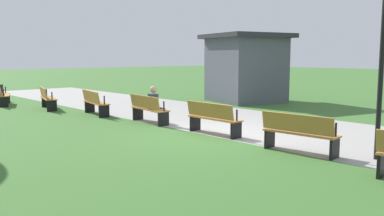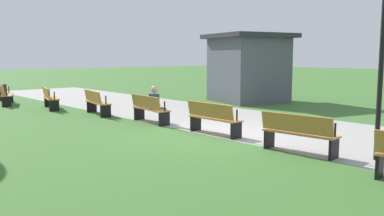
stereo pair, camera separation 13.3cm
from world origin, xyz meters
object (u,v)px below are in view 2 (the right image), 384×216
at_px(bench_1, 49,98).
at_px(bench_4, 213,118).
at_px(bench_5, 298,133).
at_px(kiosk, 248,67).
at_px(bench_0, 6,94).
at_px(bench_3, 149,108).
at_px(lamp_post, 384,21).
at_px(trash_bin, 2,92).
at_px(bench_2, 96,102).
at_px(person_seated, 157,104).

distance_m(bench_1, bench_4, 8.35).
bearing_deg(bench_5, kiosk, 131.83).
distance_m(bench_0, bench_3, 8.35).
distance_m(bench_4, lamp_post, 4.81).
height_order(trash_bin, kiosk, kiosk).
bearing_deg(kiosk, bench_2, -80.75).
bearing_deg(lamp_post, kiosk, 144.74).
bearing_deg(trash_bin, person_seated, 8.44).
relative_size(bench_4, trash_bin, 2.15).
height_order(bench_0, person_seated, person_seated).
bearing_deg(bench_3, lamp_post, 11.34).
xyz_separation_m(bench_4, person_seated, (-2.55, -0.00, 0.17)).
xyz_separation_m(bench_1, lamp_post, (12.43, 1.75, 2.34)).
bearing_deg(bench_2, bench_5, 12.88).
bearing_deg(bench_4, bench_0, -169.73).
bearing_deg(bench_1, bench_2, 28.31).
distance_m(bench_0, lamp_post, 15.49).
relative_size(bench_1, person_seated, 1.46).
height_order(bench_5, person_seated, person_seated).
distance_m(bench_2, trash_bin, 7.43).
height_order(bench_4, kiosk, kiosk).
bearing_deg(bench_3, bench_2, -167.14).
bearing_deg(bench_5, lamp_post, 23.56).
bearing_deg(lamp_post, bench_2, -173.38).
distance_m(bench_4, kiosk, 8.59).
bearing_deg(bench_3, bench_1, -164.57).
bearing_deg(bench_0, bench_2, 36.04).
distance_m(person_seated, kiosk, 7.43).
bearing_deg(bench_0, lamp_post, 30.43).
bearing_deg(bench_4, bench_2, -174.86).
distance_m(bench_2, lamp_post, 10.06).
distance_m(bench_1, person_seated, 5.84).
bearing_deg(trash_bin, bench_3, 7.97).
relative_size(bench_4, person_seated, 1.40).
distance_m(bench_3, bench_5, 5.58).
bearing_deg(bench_2, bench_4, 15.45).
bearing_deg(person_seated, bench_2, -165.50).
xyz_separation_m(person_seated, trash_bin, (-10.37, -1.54, -0.24)).
bearing_deg(lamp_post, person_seated, -174.62).
height_order(bench_4, person_seated, person_seated).
height_order(bench_2, kiosk, kiosk).
height_order(bench_1, bench_4, same).
relative_size(bench_0, bench_5, 1.01).
xyz_separation_m(bench_0, bench_4, (10.93, 1.98, 0.00)).
height_order(bench_1, bench_2, same).
relative_size(bench_3, kiosk, 0.41).
height_order(lamp_post, kiosk, lamp_post).
height_order(bench_1, lamp_post, lamp_post).
bearing_deg(trash_bin, bench_5, 5.16).
relative_size(bench_5, lamp_post, 0.43).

